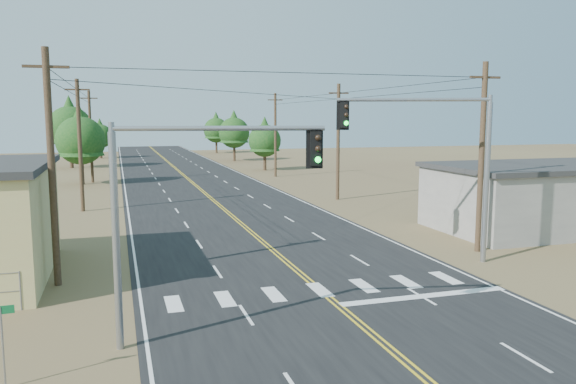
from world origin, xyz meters
name	(u,v)px	position (x,y,z in m)	size (l,w,h in m)	color
ground	(418,374)	(0.00, 0.00, 0.00)	(220.00, 220.00, 0.00)	olive
road	(223,209)	(0.00, 30.00, 0.01)	(15.00, 200.00, 0.02)	black
building_right	(553,198)	(19.00, 16.00, 2.00)	(15.00, 8.00, 4.00)	gray
utility_pole_left_near	(52,166)	(-10.50, 12.00, 5.12)	(1.80, 0.30, 10.00)	#4C3826
utility_pole_left_mid	(80,144)	(-10.50, 32.00, 5.12)	(1.80, 0.30, 10.00)	#4C3826
utility_pole_left_far	(91,136)	(-10.50, 52.00, 5.12)	(1.80, 0.30, 10.00)	#4C3826
utility_pole_right_near	(482,156)	(10.50, 12.00, 5.12)	(1.80, 0.30, 10.00)	#4C3826
utility_pole_right_mid	(338,141)	(10.50, 32.00, 5.12)	(1.80, 0.30, 10.00)	#4C3826
utility_pole_right_far	(275,134)	(10.50, 52.00, 5.12)	(1.80, 0.30, 10.00)	#4C3826
signal_mast_left	(179,195)	(-6.13, 3.89, 4.79)	(6.40, 1.54, 7.01)	gray
signal_mast_right	(443,149)	(7.34, 10.74, 5.61)	(7.08, 2.76, 8.22)	gray
street_sign	(2,333)	(-10.95, 2.48, 1.52)	(0.67, 0.05, 2.26)	gray
tree_left_near	(80,135)	(-11.49, 50.40, 5.24)	(5.14, 5.14, 8.56)	#3F2D1E
tree_left_mid	(70,124)	(-14.00, 71.73, 6.27)	(6.15, 6.15, 10.25)	#3F2D1E
tree_left_far	(100,134)	(-10.49, 90.82, 4.29)	(4.21, 4.21, 7.02)	#3F2D1E
tree_right_near	(265,137)	(11.34, 60.29, 4.46)	(4.38, 4.38, 7.29)	#3F2D1E
tree_right_mid	(234,130)	(10.78, 78.01, 5.13)	(5.03, 5.03, 8.39)	#3F2D1E
tree_right_far	(216,128)	(11.48, 99.26, 5.08)	(4.98, 4.98, 8.30)	#3F2D1E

